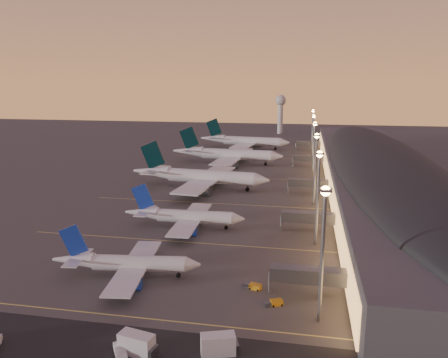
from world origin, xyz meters
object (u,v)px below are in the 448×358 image
Objects in this scene: airliner_narrow_south at (126,263)px; airliner_wide_mid at (227,154)px; airliner_narrow_north at (184,216)px; airliner_wide_near at (199,176)px; service_van_c at (120,351)px; baggage_tug_b at (274,303)px; airliner_wide_far at (244,141)px; catering_truck_a at (138,345)px; radar_tower at (281,108)px; catering_truck_b at (220,345)px; baggage_tug_a at (253,286)px.

airliner_narrow_south is 0.56× the size of airliner_wide_mid.
airliner_wide_near is (-7.67, 49.97, 1.47)m from airliner_narrow_north.
airliner_wide_near is 11.85× the size of service_van_c.
airliner_wide_mid is (-6.27, 106.63, 1.61)m from airliner_narrow_north.
baggage_tug_b is at bearing -56.01° from airliner_narrow_north.
airliner_wide_far is 8.95× the size of catering_truck_a.
airliner_wide_far reaches higher than airliner_wide_near.
radar_tower is (17.98, 90.31, 16.86)m from airliner_wide_far.
airliner_narrow_north is 64.57m from catering_truck_b.
baggage_tug_a is at bearing -73.46° from airliner_wide_mid.
airliner_wide_far is 15.46× the size of baggage_tug_b.
catering_truck_b is (-2.55, -23.88, 1.10)m from baggage_tug_a.
airliner_narrow_north reaches higher than service_van_c.
airliner_narrow_south is 6.79× the size of service_van_c.
airliner_wide_far is (1.45, 55.85, -0.04)m from airliner_wide_mid.
catering_truck_b is 1.31× the size of service_van_c.
service_van_c is at bearing -85.09° from airliner_narrow_north.
airliner_wide_far is 224.53m from catering_truck_b.
radar_tower is (13.16, 252.79, 18.43)m from airliner_narrow_north.
service_van_c is (13.54, -170.48, -4.22)m from airliner_wide_mid.
airliner_narrow_north is at bearing 92.55° from catering_truck_b.
catering_truck_a is at bearing -102.54° from baggage_tug_a.
airliner_wide_far is 14.77× the size of baggage_tug_a.
service_van_c is (-15.79, -3.56, -0.79)m from catering_truck_b.
radar_tower is 7.90× the size of baggage_tug_a.
catering_truck_a is at bearing -13.93° from service_van_c.
airliner_narrow_north is 0.61× the size of airliner_wide_far.
airliner_narrow_south is at bearing 79.02° from service_van_c.
airliner_narrow_north is at bearing 111.27° from catering_truck_a.
airliner_narrow_north is at bearing -76.14° from airliner_wide_near.
airliner_wide_near reaches higher than baggage_tug_b.
catering_truck_a is 1.03× the size of catering_truck_b.
catering_truck_b is at bearing -19.23° from service_van_c.
airliner_narrow_north is 106.83m from airliner_wide_mid.
radar_tower reaches higher than catering_truck_b.
airliner_wide_near reaches higher than catering_truck_b.
catering_truck_a reaches higher than catering_truck_b.
airliner_wide_near is at bearing 85.50° from airliner_narrow_south.
service_van_c is (7.27, -63.84, -2.61)m from airliner_narrow_north.
catering_truck_b is 16.21m from service_van_c.
airliner_narrow_north is at bearing 101.50° from baggage_tug_b.
radar_tower reaches higher than airliner_narrow_south.
airliner_narrow_south is 30.33m from service_van_c.
radar_tower reaches higher than airliner_wide_far.
airliner_wide_mid is 9.03× the size of catering_truck_a.
airliner_narrow_north is 7.38× the size of service_van_c.
catering_truck_b is (30.73, -110.26, -3.30)m from airliner_wide_near.
airliner_narrow_south is 8.71× the size of baggage_tug_b.
airliner_wide_near is 56.68m from airliner_wide_mid.
catering_truck_b is at bearing -88.19° from radar_tower.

